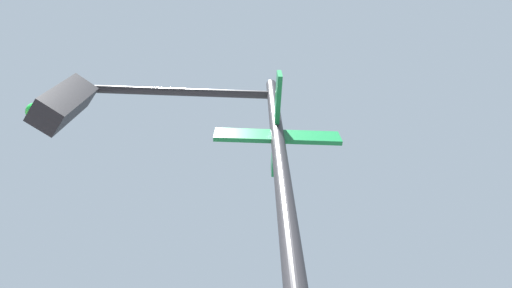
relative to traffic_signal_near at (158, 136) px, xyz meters
The scene contains 1 object.
traffic_signal_near is the anchor object (origin of this frame).
Camera 1 is at (-8.40, -5.85, 0.92)m, focal length 24.85 mm.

